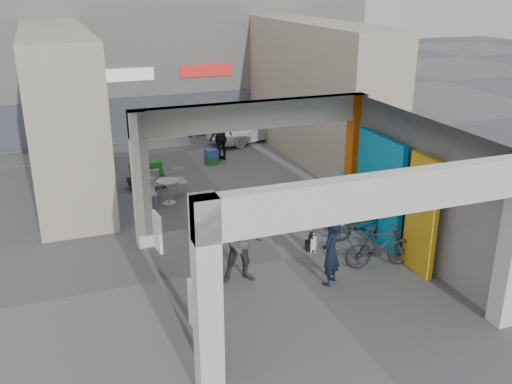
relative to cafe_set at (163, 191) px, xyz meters
name	(u,v)px	position (x,y,z in m)	size (l,w,h in m)	color
ground	(283,259)	(1.93, -4.91, -0.31)	(90.00, 90.00, 0.00)	#5C5D62
arcade_canopy	(322,178)	(2.47, -5.73, 1.99)	(6.40, 6.45, 6.40)	silver
far_building	(159,38)	(1.93, 9.08, 3.68)	(18.00, 4.08, 8.00)	silver
plaza_bldg_left	(62,110)	(-2.57, 2.59, 2.19)	(2.00, 9.00, 5.00)	#B3A895
plaza_bldg_right	(317,92)	(6.43, 2.59, 2.19)	(2.00, 9.00, 5.00)	#B3A895
bollard_left	(197,212)	(0.48, -2.33, 0.15)	(0.09, 0.09, 0.92)	#92949A
bollard_center	(250,208)	(1.93, -2.50, 0.13)	(0.09, 0.09, 0.88)	#92949A
bollard_right	(301,202)	(3.46, -2.60, 0.12)	(0.09, 0.09, 0.87)	#92949A
advert_board_near	(196,307)	(-0.82, -7.05, 0.19)	(0.17, 0.56, 1.00)	silver
advert_board_far	(157,232)	(-0.82, -3.33, 0.19)	(0.15, 0.56, 1.00)	silver
cafe_set	(163,191)	(0.00, 0.00, 0.00)	(1.46, 1.18, 0.88)	#A9A9AE
produce_stand	(147,178)	(-0.24, 1.34, 0.01)	(1.25, 0.68, 0.82)	black
crate_stack	(211,157)	(2.43, 3.02, -0.03)	(0.48, 0.38, 0.56)	#175220
border_collie	(311,242)	(2.77, -4.72, -0.08)	(0.21, 0.41, 0.57)	black
man_with_dog	(331,252)	(2.45, -6.34, 0.46)	(0.57, 0.37, 1.55)	black
man_back_turned	(243,242)	(0.67, -5.55, 0.65)	(0.93, 0.73, 1.92)	#434346
man_elderly	(337,201)	(3.97, -3.74, 0.52)	(0.81, 0.53, 1.66)	#6093BB
man_crates	(221,137)	(2.92, 3.38, 0.57)	(1.03, 0.43, 1.76)	black
bicycle_front	(363,226)	(4.23, -4.71, 0.15)	(0.62, 1.77, 0.93)	black
bicycle_rear	(380,247)	(3.92, -6.03, 0.21)	(0.49, 1.72, 1.04)	black
white_van	(248,126)	(4.79, 5.58, 0.31)	(1.47, 3.65, 1.24)	white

